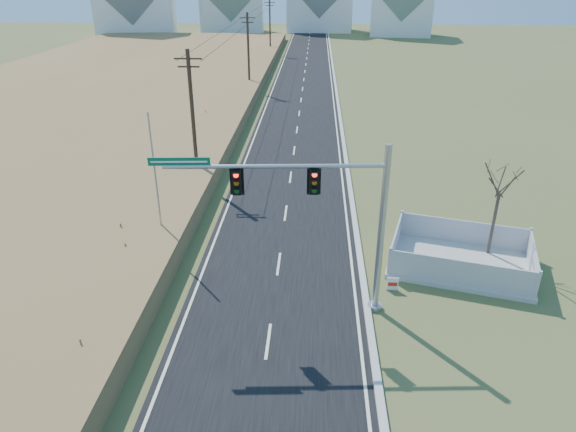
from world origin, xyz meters
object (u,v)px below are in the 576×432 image
object	(u,v)px
traffic_signal_mast	(336,215)
open_sign	(393,284)
fence_enclosure	(460,261)
bare_tree	(502,179)
flagpole	(158,196)

from	to	relation	value
traffic_signal_mast	open_sign	bearing A→B (deg)	25.29
fence_enclosure	traffic_signal_mast	bearing A→B (deg)	-133.67
open_sign	bare_tree	xyz separation A→B (m)	(5.34, 3.37, 4.00)
traffic_signal_mast	flagpole	world-z (taller)	traffic_signal_mast
traffic_signal_mast	fence_enclosure	world-z (taller)	traffic_signal_mast
flagpole	traffic_signal_mast	bearing A→B (deg)	-30.12
flagpole	bare_tree	size ratio (longest dim) A/B	1.36
traffic_signal_mast	open_sign	world-z (taller)	traffic_signal_mast
flagpole	fence_enclosure	bearing A→B (deg)	-4.77
open_sign	bare_tree	bearing A→B (deg)	32.19
traffic_signal_mast	fence_enclosure	distance (m)	8.73
fence_enclosure	open_sign	size ratio (longest dim) A/B	11.75
traffic_signal_mast	open_sign	xyz separation A→B (m)	(2.84, 1.60, -4.26)
bare_tree	flagpole	bearing A→B (deg)	179.19
fence_enclosure	bare_tree	distance (m)	4.51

